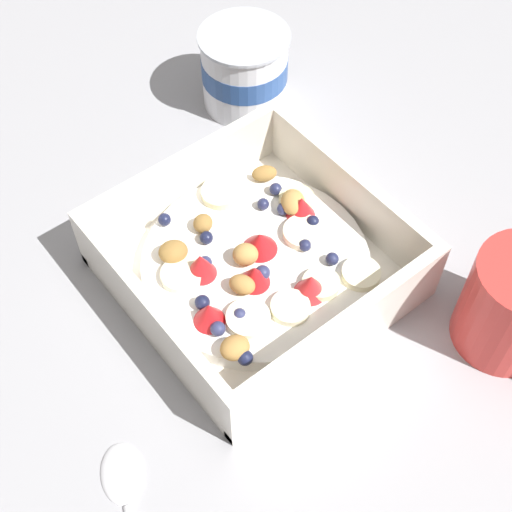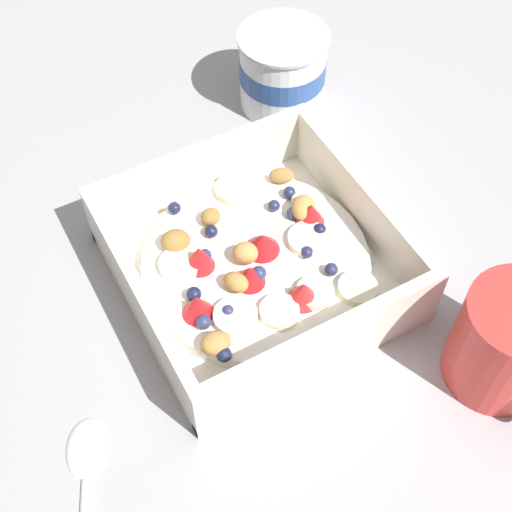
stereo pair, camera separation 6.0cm
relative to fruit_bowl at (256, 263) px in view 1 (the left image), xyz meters
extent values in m
plane|color=#9E9EA3|center=(-0.01, -0.02, -0.02)|extent=(2.40, 2.40, 0.00)
cube|color=white|center=(0.00, 0.00, -0.02)|extent=(0.22, 0.22, 0.01)
cube|color=white|center=(0.00, -0.10, 0.01)|extent=(0.22, 0.01, 0.07)
cube|color=white|center=(0.00, 0.10, 0.01)|extent=(0.22, 0.01, 0.07)
cube|color=white|center=(-0.10, 0.00, 0.01)|extent=(0.01, 0.20, 0.07)
cube|color=white|center=(0.10, 0.00, 0.01)|extent=(0.01, 0.20, 0.07)
cylinder|color=white|center=(0.00, 0.00, 0.00)|extent=(0.19, 0.19, 0.01)
cylinder|color=#F4EAB7|center=(0.02, -0.05, 0.01)|extent=(0.04, 0.04, 0.01)
cylinder|color=#F7EFC6|center=(0.05, 0.00, 0.01)|extent=(0.05, 0.05, 0.01)
cylinder|color=beige|center=(0.07, 0.03, 0.01)|extent=(0.03, 0.03, 0.01)
cylinder|color=#F7EFC6|center=(-0.01, -0.06, 0.01)|extent=(0.04, 0.04, 0.01)
cylinder|color=#F7EFC6|center=(-0.04, -0.04, 0.01)|extent=(0.05, 0.05, 0.01)
cylinder|color=beige|center=(0.02, 0.08, 0.01)|extent=(0.04, 0.04, 0.01)
cylinder|color=#F7EFC6|center=(-0.06, 0.02, 0.01)|extent=(0.04, 0.04, 0.01)
cylinder|color=#F7EFC6|center=(0.06, -0.07, 0.01)|extent=(0.04, 0.04, 0.01)
cone|color=red|center=(0.01, 0.01, 0.01)|extent=(0.04, 0.04, 0.02)
cone|color=red|center=(-0.04, 0.02, 0.02)|extent=(0.03, 0.03, 0.02)
cone|color=red|center=(0.06, 0.01, 0.02)|extent=(0.03, 0.03, 0.02)
cone|color=red|center=(-0.07, -0.02, 0.02)|extent=(0.03, 0.03, 0.02)
cone|color=red|center=(0.01, -0.05, 0.02)|extent=(0.04, 0.04, 0.02)
cone|color=red|center=(-0.01, -0.02, 0.01)|extent=(0.04, 0.04, 0.02)
sphere|color=navy|center=(-0.04, -0.04, 0.01)|extent=(0.01, 0.01, 0.01)
sphere|color=#191E3D|center=(-0.04, 0.08, 0.01)|extent=(0.01, 0.01, 0.01)
sphere|color=#191E3D|center=(-0.06, -0.01, 0.01)|extent=(0.01, 0.01, 0.01)
sphere|color=#191E3D|center=(0.06, 0.00, 0.01)|extent=(0.01, 0.01, 0.01)
sphere|color=#23284C|center=(0.05, -0.04, 0.01)|extent=(0.01, 0.01, 0.01)
sphere|color=#23284C|center=(0.04, -0.02, 0.01)|extent=(0.01, 0.01, 0.01)
sphere|color=#191E3D|center=(-0.07, -0.07, 0.01)|extent=(0.01, 0.01, 0.01)
sphere|color=navy|center=(-0.01, -0.01, 0.01)|extent=(0.01, 0.01, 0.01)
sphere|color=navy|center=(-0.04, 0.02, 0.01)|extent=(0.01, 0.01, 0.01)
sphere|color=navy|center=(-0.07, -0.04, 0.01)|extent=(0.01, 0.01, 0.01)
sphere|color=#23284C|center=(0.06, 0.05, 0.01)|extent=(0.01, 0.01, 0.01)
sphere|color=#23284C|center=(0.04, 0.04, 0.01)|extent=(0.01, 0.01, 0.01)
sphere|color=#191E3D|center=(-0.02, 0.04, 0.01)|extent=(0.01, 0.01, 0.01)
sphere|color=navy|center=(0.05, 0.03, 0.01)|extent=(0.01, 0.01, 0.01)
ellipsoid|color=#AD7F42|center=(-0.03, -0.02, 0.01)|extent=(0.03, 0.03, 0.02)
ellipsoid|color=#AD7F42|center=(-0.07, -0.06, 0.01)|extent=(0.03, 0.02, 0.02)
ellipsoid|color=olive|center=(-0.05, 0.04, 0.01)|extent=(0.03, 0.03, 0.02)
ellipsoid|color=olive|center=(0.06, 0.07, 0.01)|extent=(0.03, 0.02, 0.01)
ellipsoid|color=tan|center=(0.06, 0.02, 0.01)|extent=(0.03, 0.03, 0.02)
ellipsoid|color=tan|center=(-0.01, 0.00, 0.01)|extent=(0.03, 0.03, 0.02)
ellipsoid|color=olive|center=(-0.02, 0.05, 0.01)|extent=(0.02, 0.02, 0.01)
ellipsoid|color=silver|center=(-0.18, -0.08, -0.02)|extent=(0.05, 0.06, 0.01)
cylinder|color=white|center=(0.13, 0.18, 0.02)|extent=(0.09, 0.09, 0.08)
cylinder|color=#2D5193|center=(0.13, 0.18, 0.02)|extent=(0.09, 0.09, 0.02)
cylinder|color=#B7BCC6|center=(0.13, 0.18, 0.06)|extent=(0.09, 0.09, 0.00)
camera|label=1|loc=(-0.22, -0.27, 0.49)|focal=50.43mm
camera|label=2|loc=(-0.17, -0.31, 0.49)|focal=50.43mm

